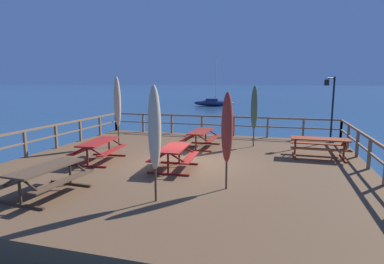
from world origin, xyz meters
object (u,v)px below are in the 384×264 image
Objects in this scene: picnic_table_back_right at (99,146)px; sailboat_distant at (214,103)px; picnic_table_mid_right at (174,153)px; patio_umbrella_tall_back_left at (254,108)px; patio_umbrella_short_back at (155,128)px; picnic_table_back_left at (47,174)px; picnic_table_mid_left at (319,143)px; picnic_table_front_left at (201,135)px; patio_umbrella_short_mid at (227,128)px; patio_umbrella_tall_mid_left at (117,102)px; lamp_post_hooked at (330,99)px.

picnic_table_back_right is 0.29× the size of sailboat_distant.
picnic_table_back_right is 1.20× the size of picnic_table_mid_right.
sailboat_distant is at bearing 104.91° from patio_umbrella_tall_back_left.
patio_umbrella_short_back is 1.03× the size of patio_umbrella_tall_back_left.
patio_umbrella_tall_back_left is (4.72, 7.83, 1.22)m from picnic_table_back_left.
patio_umbrella_short_back is 40.48m from sailboat_distant.
patio_umbrella_tall_back_left is at bearing 151.51° from picnic_table_mid_left.
picnic_table_mid_left is 5.88m from picnic_table_mid_right.
picnic_table_front_left is 0.76× the size of patio_umbrella_short_mid.
picnic_table_back_left is 0.68× the size of patio_umbrella_tall_mid_left.
sailboat_distant is at bearing 95.06° from picnic_table_back_right.
picnic_table_back_right is at bearing -160.47° from picnic_table_mid_left.
picnic_table_mid_right is at bearing -116.44° from patio_umbrella_tall_back_left.
picnic_table_back_right is 0.69× the size of patio_umbrella_tall_mid_left.
lamp_post_hooked is 0.41× the size of sailboat_distant.
patio_umbrella_tall_back_left is (-2.67, 1.45, 1.22)m from picnic_table_mid_left.
patio_umbrella_tall_mid_left is at bearing -165.27° from patio_umbrella_tall_back_left.
picnic_table_front_left is 0.64× the size of lamp_post_hooked.
patio_umbrella_tall_mid_left is at bearing -179.11° from picnic_table_mid_left.
patio_umbrella_short_back is at bearing -54.29° from patio_umbrella_tall_mid_left.
patio_umbrella_short_back is at bearing -126.37° from picnic_table_mid_left.
patio_umbrella_tall_mid_left is at bearing 103.65° from picnic_table_back_right.
sailboat_distant reaches higher than patio_umbrella_tall_mid_left.
sailboat_distant is (-6.34, 33.18, -0.77)m from picnic_table_front_left.
patio_umbrella_tall_mid_left is at bearing 101.89° from picnic_table_back_left.
lamp_post_hooked is at bearing 77.17° from picnic_table_mid_left.
patio_umbrella_tall_mid_left is (-8.70, -0.13, 1.47)m from picnic_table_mid_left.
picnic_table_back_right is at bearing 138.35° from patio_umbrella_short_back.
picnic_table_front_left and picnic_table_back_right have the same top height.
picnic_table_back_left is 9.22m from patio_umbrella_tall_back_left.
patio_umbrella_short_mid is at bearing -37.96° from patio_umbrella_tall_mid_left.
patio_umbrella_tall_back_left is (0.23, 6.11, 0.07)m from patio_umbrella_short_mid.
patio_umbrella_tall_mid_left reaches higher than picnic_table_back_left.
picnic_table_back_right is 6.99m from patio_umbrella_tall_back_left.
patio_umbrella_short_back is at bearing -85.72° from picnic_table_front_left.
picnic_table_mid_right is 0.66× the size of patio_umbrella_tall_back_left.
patio_umbrella_short_back is at bearing -119.02° from lamp_post_hooked.
patio_umbrella_tall_mid_left is 10.09m from lamp_post_hooked.
picnic_table_back_left is at bearing -139.19° from picnic_table_mid_left.
picnic_table_back_right is at bearing -84.94° from sailboat_distant.
lamp_post_hooked reaches higher than picnic_table_mid_right.
patio_umbrella_short_mid is 2.08m from patio_umbrella_short_back.
picnic_table_mid_left is 0.68× the size of patio_umbrella_tall_mid_left.
picnic_table_mid_left is at bearing 32.43° from picnic_table_mid_right.
picnic_table_back_left is at bearing -158.95° from patio_umbrella_short_mid.
sailboat_distant reaches higher than picnic_table_back_right.
picnic_table_back_right is at bearing -141.29° from patio_umbrella_tall_back_left.
patio_umbrella_tall_back_left reaches higher than picnic_table_mid_right.
picnic_table_front_left is at bearing 111.19° from patio_umbrella_short_mid.
picnic_table_back_right is 36.81m from sailboat_distant.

